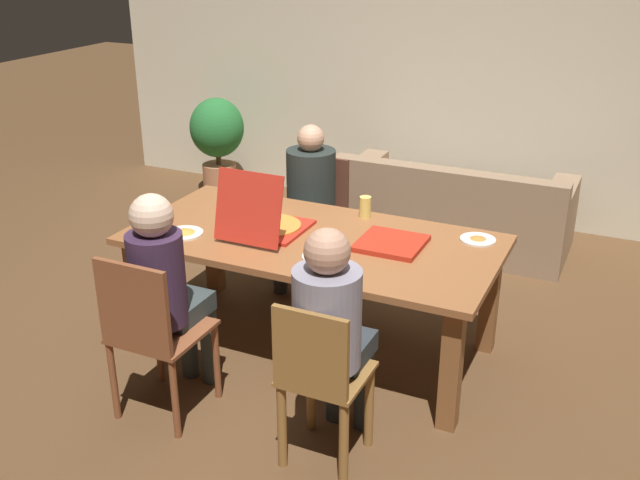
{
  "coord_description": "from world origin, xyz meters",
  "views": [
    {
      "loc": [
        1.73,
        -3.62,
        2.44
      ],
      "look_at": [
        0.0,
        0.1,
        0.69
      ],
      "focal_mm": 41.41,
      "sensor_mm": 36.0,
      "label": 1
    }
  ],
  "objects_px": {
    "drinking_glass_1": "(365,207)",
    "potted_plant": "(217,137)",
    "chair_0": "(320,382)",
    "plate_0": "(237,209)",
    "drinking_glass_0": "(276,201)",
    "pizza_box_1": "(267,223)",
    "person_2": "(166,283)",
    "couch": "(453,213)",
    "person_0": "(332,323)",
    "dining_table": "(313,253)",
    "chair_1": "(316,211)",
    "plate_1": "(478,239)",
    "person_1": "(307,192)",
    "plate_2": "(184,232)",
    "pizza_box_0": "(391,243)",
    "plate_3": "(323,256)",
    "chair_2": "(150,329)"
  },
  "relations": [
    {
      "from": "chair_2",
      "to": "drinking_glass_0",
      "type": "height_order",
      "value": "chair_2"
    },
    {
      "from": "plate_3",
      "to": "drinking_glass_0",
      "type": "relative_size",
      "value": 2.2
    },
    {
      "from": "chair_2",
      "to": "person_2",
      "type": "distance_m",
      "value": 0.25
    },
    {
      "from": "plate_2",
      "to": "couch",
      "type": "distance_m",
      "value": 2.52
    },
    {
      "from": "plate_1",
      "to": "drinking_glass_1",
      "type": "relative_size",
      "value": 1.52
    },
    {
      "from": "dining_table",
      "to": "potted_plant",
      "type": "bearing_deg",
      "value": 133.11
    },
    {
      "from": "plate_3",
      "to": "person_1",
      "type": "bearing_deg",
      "value": 119.87
    },
    {
      "from": "potted_plant",
      "to": "chair_1",
      "type": "bearing_deg",
      "value": -36.99
    },
    {
      "from": "plate_2",
      "to": "potted_plant",
      "type": "xyz_separation_m",
      "value": [
        -1.34,
        2.48,
        -0.18
      ]
    },
    {
      "from": "plate_3",
      "to": "drinking_glass_1",
      "type": "distance_m",
      "value": 0.68
    },
    {
      "from": "dining_table",
      "to": "plate_0",
      "type": "distance_m",
      "value": 0.68
    },
    {
      "from": "pizza_box_0",
      "to": "drinking_glass_1",
      "type": "relative_size",
      "value": 2.68
    },
    {
      "from": "person_0",
      "to": "person_2",
      "type": "xyz_separation_m",
      "value": [
        -0.95,
        0.01,
        0.01
      ]
    },
    {
      "from": "chair_0",
      "to": "plate_0",
      "type": "height_order",
      "value": "chair_0"
    },
    {
      "from": "chair_0",
      "to": "drinking_glass_1",
      "type": "distance_m",
      "value": 1.48
    },
    {
      "from": "drinking_glass_1",
      "to": "potted_plant",
      "type": "xyz_separation_m",
      "value": [
        -2.22,
        1.77,
        -0.24
      ]
    },
    {
      "from": "pizza_box_1",
      "to": "couch",
      "type": "bearing_deg",
      "value": 72.74
    },
    {
      "from": "dining_table",
      "to": "drinking_glass_1",
      "type": "xyz_separation_m",
      "value": [
        0.16,
        0.43,
        0.17
      ]
    },
    {
      "from": "person_2",
      "to": "couch",
      "type": "height_order",
      "value": "person_2"
    },
    {
      "from": "person_2",
      "to": "potted_plant",
      "type": "relative_size",
      "value": 1.3
    },
    {
      "from": "person_2",
      "to": "pizza_box_0",
      "type": "relative_size",
      "value": 3.39
    },
    {
      "from": "pizza_box_1",
      "to": "drinking_glass_1",
      "type": "height_order",
      "value": "pizza_box_1"
    },
    {
      "from": "chair_0",
      "to": "person_1",
      "type": "relative_size",
      "value": 0.77
    },
    {
      "from": "drinking_glass_0",
      "to": "plate_2",
      "type": "bearing_deg",
      "value": -116.0
    },
    {
      "from": "dining_table",
      "to": "plate_1",
      "type": "xyz_separation_m",
      "value": [
        0.9,
        0.36,
        0.12
      ]
    },
    {
      "from": "person_1",
      "to": "potted_plant",
      "type": "relative_size",
      "value": 1.22
    },
    {
      "from": "chair_0",
      "to": "person_2",
      "type": "xyz_separation_m",
      "value": [
        -0.95,
        0.13,
        0.25
      ]
    },
    {
      "from": "drinking_glass_0",
      "to": "couch",
      "type": "bearing_deg",
      "value": 64.99
    },
    {
      "from": "person_1",
      "to": "plate_2",
      "type": "xyz_separation_m",
      "value": [
        -0.27,
        -1.13,
        0.06
      ]
    },
    {
      "from": "couch",
      "to": "chair_0",
      "type": "bearing_deg",
      "value": -86.83
    },
    {
      "from": "pizza_box_1",
      "to": "potted_plant",
      "type": "bearing_deg",
      "value": 128.29
    },
    {
      "from": "plate_3",
      "to": "potted_plant",
      "type": "distance_m",
      "value": 3.32
    },
    {
      "from": "plate_1",
      "to": "pizza_box_0",
      "type": "bearing_deg",
      "value": -146.56
    },
    {
      "from": "dining_table",
      "to": "plate_1",
      "type": "distance_m",
      "value": 0.97
    },
    {
      "from": "dining_table",
      "to": "plate_3",
      "type": "bearing_deg",
      "value": -53.81
    },
    {
      "from": "plate_0",
      "to": "drinking_glass_0",
      "type": "height_order",
      "value": "drinking_glass_0"
    },
    {
      "from": "dining_table",
      "to": "chair_1",
      "type": "bearing_deg",
      "value": 114.4
    },
    {
      "from": "drinking_glass_0",
      "to": "couch",
      "type": "height_order",
      "value": "drinking_glass_0"
    },
    {
      "from": "dining_table",
      "to": "plate_0",
      "type": "relative_size",
      "value": 9.08
    },
    {
      "from": "person_0",
      "to": "drinking_glass_1",
      "type": "relative_size",
      "value": 8.96
    },
    {
      "from": "person_0",
      "to": "pizza_box_1",
      "type": "distance_m",
      "value": 1.12
    },
    {
      "from": "pizza_box_1",
      "to": "drinking_glass_0",
      "type": "relative_size",
      "value": 4.86
    },
    {
      "from": "potted_plant",
      "to": "plate_2",
      "type": "bearing_deg",
      "value": -61.58
    },
    {
      "from": "chair_0",
      "to": "potted_plant",
      "type": "relative_size",
      "value": 0.94
    },
    {
      "from": "person_0",
      "to": "potted_plant",
      "type": "distance_m",
      "value": 3.98
    },
    {
      "from": "person_2",
      "to": "plate_3",
      "type": "height_order",
      "value": "person_2"
    },
    {
      "from": "chair_1",
      "to": "chair_2",
      "type": "xyz_separation_m",
      "value": [
        -0.0,
        -1.99,
        0.04
      ]
    },
    {
      "from": "pizza_box_0",
      "to": "potted_plant",
      "type": "bearing_deg",
      "value": 139.83
    },
    {
      "from": "dining_table",
      "to": "plate_2",
      "type": "distance_m",
      "value": 0.78
    },
    {
      "from": "chair_1",
      "to": "plate_1",
      "type": "distance_m",
      "value": 1.51
    }
  ]
}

